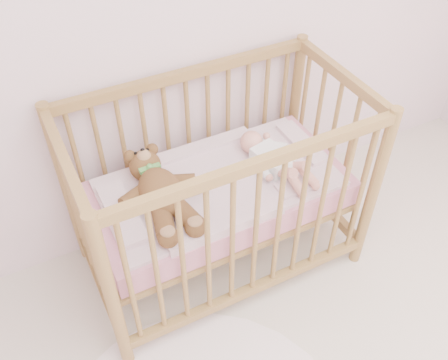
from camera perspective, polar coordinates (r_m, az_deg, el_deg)
crib at (r=2.41m, az=-0.54°, el=-1.34°), size 1.36×0.76×1.00m
mattress at (r=2.42m, az=-0.54°, el=-1.59°), size 1.22×0.62×0.13m
blanket at (r=2.37m, az=-0.55°, el=-0.31°), size 1.10×0.58×0.06m
baby at (r=2.41m, az=5.54°, el=2.76°), size 0.35×0.55×0.12m
teddy_bear at (r=2.22m, az=-7.21°, el=-1.47°), size 0.43×0.60×0.17m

